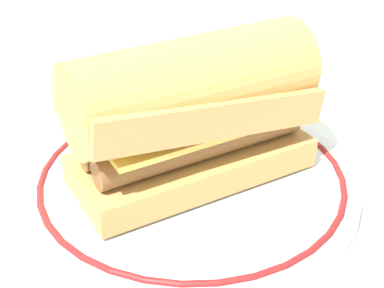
# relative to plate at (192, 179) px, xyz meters

# --- Properties ---
(ground_plane) EXTENTS (1.50, 1.50, 0.00)m
(ground_plane) POSITION_rel_plate_xyz_m (-0.01, -0.02, -0.01)
(ground_plane) COLOR white
(plate) EXTENTS (0.30, 0.30, 0.01)m
(plate) POSITION_rel_plate_xyz_m (0.00, 0.00, 0.00)
(plate) COLOR white
(plate) RESTS_ON ground_plane
(sausage_sandwich) EXTENTS (0.21, 0.09, 0.13)m
(sausage_sandwich) POSITION_rel_plate_xyz_m (0.00, 0.00, 0.07)
(sausage_sandwich) COLOR tan
(sausage_sandwich) RESTS_ON plate
(butter_knife) EXTENTS (0.16, 0.04, 0.01)m
(butter_knife) POSITION_rel_plate_xyz_m (0.04, 0.25, -0.00)
(butter_knife) COLOR silver
(butter_knife) RESTS_ON ground_plane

